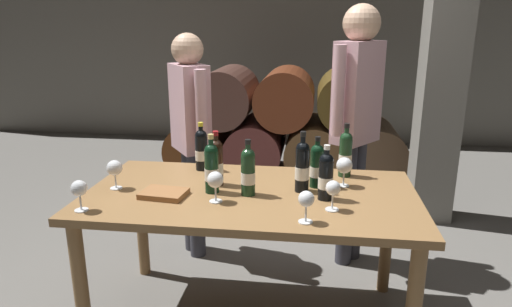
# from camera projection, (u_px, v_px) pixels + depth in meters

# --- Properties ---
(cellar_back_wall) EXTENTS (10.00, 0.24, 2.80)m
(cellar_back_wall) POSITION_uv_depth(u_px,v_px,m) (295.00, 38.00, 6.16)
(cellar_back_wall) COLOR slate
(cellar_back_wall) RESTS_ON ground_plane
(barrel_stack) EXTENTS (2.49, 0.90, 1.15)m
(barrel_stack) POSITION_uv_depth(u_px,v_px,m) (285.00, 126.00, 4.88)
(barrel_stack) COLOR #5E3014
(barrel_stack) RESTS_ON ground_plane
(stone_pillar) EXTENTS (0.32, 0.32, 2.60)m
(stone_pillar) POSITION_uv_depth(u_px,v_px,m) (444.00, 63.00, 3.55)
(stone_pillar) COLOR slate
(stone_pillar) RESTS_ON ground_plane
(dining_table) EXTENTS (1.70, 0.90, 0.76)m
(dining_table) POSITION_uv_depth(u_px,v_px,m) (251.00, 208.00, 2.36)
(dining_table) COLOR olive
(dining_table) RESTS_ON ground_plane
(wine_bottle_0) EXTENTS (0.07, 0.07, 0.31)m
(wine_bottle_0) POSITION_uv_depth(u_px,v_px,m) (212.00, 168.00, 2.30)
(wine_bottle_0) COLOR black
(wine_bottle_0) RESTS_ON dining_table
(wine_bottle_1) EXTENTS (0.07, 0.07, 0.27)m
(wine_bottle_1) POSITION_uv_depth(u_px,v_px,m) (317.00, 165.00, 2.38)
(wine_bottle_1) COLOR black
(wine_bottle_1) RESTS_ON dining_table
(wine_bottle_2) EXTENTS (0.07, 0.07, 0.30)m
(wine_bottle_2) POSITION_uv_depth(u_px,v_px,m) (216.00, 162.00, 2.41)
(wine_bottle_2) COLOR black
(wine_bottle_2) RESTS_ON dining_table
(wine_bottle_3) EXTENTS (0.07, 0.07, 0.28)m
(wine_bottle_3) POSITION_uv_depth(u_px,v_px,m) (326.00, 176.00, 2.21)
(wine_bottle_3) COLOR black
(wine_bottle_3) RESTS_ON dining_table
(wine_bottle_4) EXTENTS (0.07, 0.07, 0.32)m
(wine_bottle_4) POSITION_uv_depth(u_px,v_px,m) (302.00, 166.00, 2.31)
(wine_bottle_4) COLOR black
(wine_bottle_4) RESTS_ON dining_table
(wine_bottle_5) EXTENTS (0.07, 0.07, 0.29)m
(wine_bottle_5) POSITION_uv_depth(u_px,v_px,m) (248.00, 171.00, 2.27)
(wine_bottle_5) COLOR #19381E
(wine_bottle_5) RESTS_ON dining_table
(wine_bottle_6) EXTENTS (0.07, 0.07, 0.29)m
(wine_bottle_6) POSITION_uv_depth(u_px,v_px,m) (201.00, 149.00, 2.66)
(wine_bottle_6) COLOR black
(wine_bottle_6) RESTS_ON dining_table
(wine_bottle_7) EXTENTS (0.07, 0.07, 0.31)m
(wine_bottle_7) POSITION_uv_depth(u_px,v_px,m) (345.00, 154.00, 2.55)
(wine_bottle_7) COLOR #19381E
(wine_bottle_7) RESTS_ON dining_table
(wine_glass_0) EXTENTS (0.08, 0.08, 0.15)m
(wine_glass_0) POSITION_uv_depth(u_px,v_px,m) (215.00, 181.00, 2.18)
(wine_glass_0) COLOR white
(wine_glass_0) RESTS_ON dining_table
(wine_glass_1) EXTENTS (0.07, 0.07, 0.15)m
(wine_glass_1) POSITION_uv_depth(u_px,v_px,m) (306.00, 200.00, 1.95)
(wine_glass_1) COLOR white
(wine_glass_1) RESTS_ON dining_table
(wine_glass_2) EXTENTS (0.08, 0.08, 0.16)m
(wine_glass_2) POSITION_uv_depth(u_px,v_px,m) (115.00, 169.00, 2.36)
(wine_glass_2) COLOR white
(wine_glass_2) RESTS_ON dining_table
(wine_glass_3) EXTENTS (0.07, 0.07, 0.14)m
(wine_glass_3) POSITION_uv_depth(u_px,v_px,m) (333.00, 189.00, 2.08)
(wine_glass_3) COLOR white
(wine_glass_3) RESTS_ON dining_table
(wine_glass_4) EXTENTS (0.07, 0.07, 0.15)m
(wine_glass_4) POSITION_uv_depth(u_px,v_px,m) (79.00, 189.00, 2.08)
(wine_glass_4) COLOR white
(wine_glass_4) RESTS_ON dining_table
(wine_glass_5) EXTENTS (0.09, 0.09, 0.16)m
(wine_glass_5) POSITION_uv_depth(u_px,v_px,m) (344.00, 166.00, 2.39)
(wine_glass_5) COLOR white
(wine_glass_5) RESTS_ON dining_table
(tasting_notebook) EXTENTS (0.24, 0.18, 0.03)m
(tasting_notebook) POSITION_uv_depth(u_px,v_px,m) (164.00, 194.00, 2.28)
(tasting_notebook) COLOR #936038
(tasting_notebook) RESTS_ON dining_table
(sommelier_presenting) EXTENTS (0.34, 0.41, 1.72)m
(sommelier_presenting) POSITION_uv_depth(u_px,v_px,m) (356.00, 113.00, 2.90)
(sommelier_presenting) COLOR #383842
(sommelier_presenting) RESTS_ON ground_plane
(taster_seated_left) EXTENTS (0.33, 0.42, 1.54)m
(taster_seated_left) POSITION_uv_depth(u_px,v_px,m) (191.00, 128.00, 3.04)
(taster_seated_left) COLOR #383842
(taster_seated_left) RESTS_ON ground_plane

